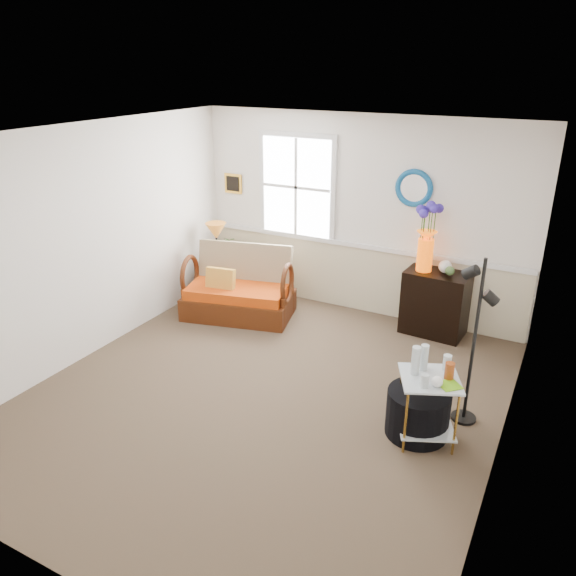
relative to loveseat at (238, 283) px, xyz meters
The scene contains 19 objects.
floor 2.06m from the loveseat, 50.24° to the right, with size 4.50×5.00×0.01m, color brown.
ceiling 2.94m from the loveseat, 50.24° to the right, with size 4.50×5.00×0.01m, color white.
walls 2.18m from the loveseat, 50.24° to the right, with size 4.51×5.01×2.60m.
wainscot 1.59m from the loveseat, 35.99° to the left, with size 4.46×0.02×0.90m, color beige.
chair_rail 1.65m from the loveseat, 35.70° to the left, with size 4.46×0.04×0.06m, color white.
window 1.52m from the loveseat, 67.33° to the left, with size 1.14×0.06×1.44m, color white, non-canonical shape.
picture 1.57m from the loveseat, 124.17° to the left, with size 0.28×0.03×0.28m, color gold.
mirror 2.55m from the loveseat, 25.19° to the left, with size 0.47×0.47×0.07m, color #1967A1.
loveseat is the anchor object (origin of this frame).
throw_pillow 0.24m from the loveseat, 136.16° to the right, with size 0.39×0.10×0.39m, color orange, non-canonical shape.
lamp_stand 0.78m from the loveseat, 143.78° to the left, with size 0.31×0.31×0.55m, color black, non-canonical shape.
table_lamp 0.86m from the loveseat, 144.54° to the left, with size 0.29×0.29×0.53m, color #AC621F, non-canonical shape.
potted_plant 0.75m from the loveseat, 134.40° to the left, with size 0.32×0.36×0.28m, color #466734.
cabinet 2.54m from the loveseat, 16.34° to the left, with size 0.75×0.48×0.81m, color black, non-canonical shape.
flower_vase 2.48m from the loveseat, 16.99° to the left, with size 0.25×0.25×0.84m, color #F15506, non-canonical shape.
side_table 3.26m from the loveseat, 26.53° to the right, with size 0.50×0.50×0.64m, color #B78A33, non-canonical shape.
tabletop_items 3.29m from the loveseat, 26.00° to the right, with size 0.44×0.44×0.26m, color silver, non-canonical shape.
floor_lamp 3.34m from the loveseat, 17.24° to the right, with size 0.24×0.24×1.63m, color black, non-canonical shape.
ottoman 3.18m from the loveseat, 26.55° to the right, with size 0.57×0.57×0.44m, color black.
Camera 1 is at (2.51, -4.21, 3.21)m, focal length 35.00 mm.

